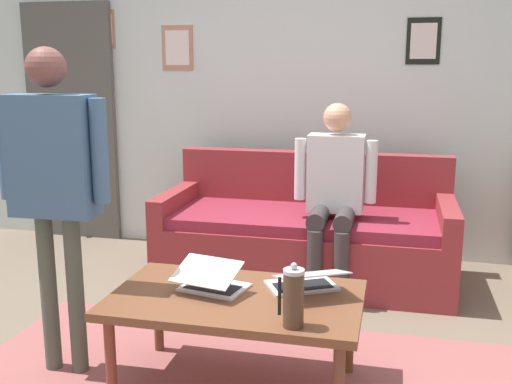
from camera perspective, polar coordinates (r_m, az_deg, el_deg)
The scene contains 10 objects.
ground_plane at distance 3.12m, azimuth -4.17°, elevation -17.17°, with size 7.68×7.68×0.00m, color #736352.
back_wall at distance 4.87m, azimuth 3.47°, elevation 10.04°, with size 7.04×0.11×2.70m.
interior_door at distance 5.48m, azimuth -17.32°, elevation 6.33°, with size 0.82×0.09×2.05m.
couch at distance 4.32m, azimuth 4.81°, elevation -4.31°, with size 2.05×0.89×0.88m.
coffee_table at distance 2.82m, azimuth -1.94°, elevation -10.82°, with size 1.17×0.70×0.47m.
laptop_left at distance 2.86m, azimuth 4.73°, elevation -8.60°, with size 0.45×0.45×0.14m.
laptop_center at distance 2.86m, azimuth -4.28°, elevation -8.61°, with size 0.35×0.34×0.15m.
french_press at distance 2.45m, azimuth 3.62°, elevation -10.12°, with size 0.11×0.09×0.28m.
person_standing at distance 2.98m, azimuth -18.92°, elevation 1.93°, with size 0.57×0.19×1.61m.
person_seated at distance 3.98m, azimuth 7.54°, elevation 0.46°, with size 0.55×0.51×1.28m.
Camera 1 is at (-0.84, 2.59, 1.52)m, focal length 41.57 mm.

